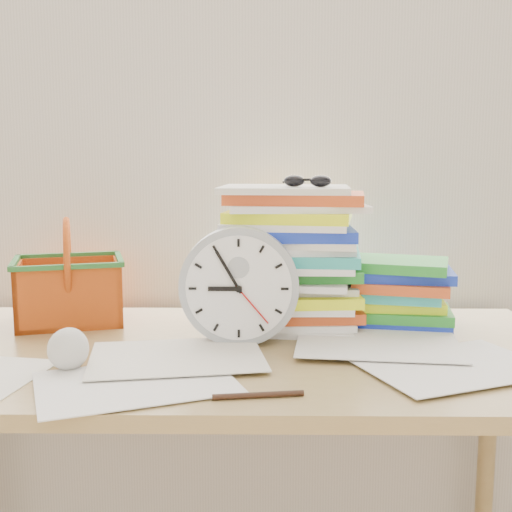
{
  "coord_description": "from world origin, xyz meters",
  "views": [
    {
      "loc": [
        0.07,
        0.33,
        1.13
      ],
      "look_at": [
        0.06,
        1.6,
        0.94
      ],
      "focal_mm": 45.0,
      "sensor_mm": 36.0,
      "label": 1
    }
  ],
  "objects_px": {
    "paper_stack": "(291,258)",
    "basket": "(68,272)",
    "book_stack": "(395,293)",
    "desk": "(228,383)",
    "clock": "(239,286)"
  },
  "relations": [
    {
      "from": "paper_stack",
      "to": "basket",
      "type": "xyz_separation_m",
      "value": [
        -0.52,
        0.03,
        -0.04
      ]
    },
    {
      "from": "clock",
      "to": "basket",
      "type": "bearing_deg",
      "value": 157.37
    },
    {
      "from": "basket",
      "to": "paper_stack",
      "type": "bearing_deg",
      "value": -19.38
    },
    {
      "from": "paper_stack",
      "to": "basket",
      "type": "relative_size",
      "value": 1.32
    },
    {
      "from": "basket",
      "to": "clock",
      "type": "bearing_deg",
      "value": -38.61
    },
    {
      "from": "desk",
      "to": "basket",
      "type": "xyz_separation_m",
      "value": [
        -0.38,
        0.2,
        0.2
      ]
    },
    {
      "from": "clock",
      "to": "book_stack",
      "type": "bearing_deg",
      "value": 22.05
    },
    {
      "from": "book_stack",
      "to": "basket",
      "type": "relative_size",
      "value": 1.09
    },
    {
      "from": "paper_stack",
      "to": "desk",
      "type": "bearing_deg",
      "value": -128.83
    },
    {
      "from": "paper_stack",
      "to": "basket",
      "type": "distance_m",
      "value": 0.52
    },
    {
      "from": "desk",
      "to": "paper_stack",
      "type": "relative_size",
      "value": 4.33
    },
    {
      "from": "book_stack",
      "to": "basket",
      "type": "bearing_deg",
      "value": 178.03
    },
    {
      "from": "clock",
      "to": "basket",
      "type": "relative_size",
      "value": 1.0
    },
    {
      "from": "desk",
      "to": "book_stack",
      "type": "xyz_separation_m",
      "value": [
        0.37,
        0.17,
        0.15
      ]
    },
    {
      "from": "desk",
      "to": "paper_stack",
      "type": "bearing_deg",
      "value": 51.17
    }
  ]
}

